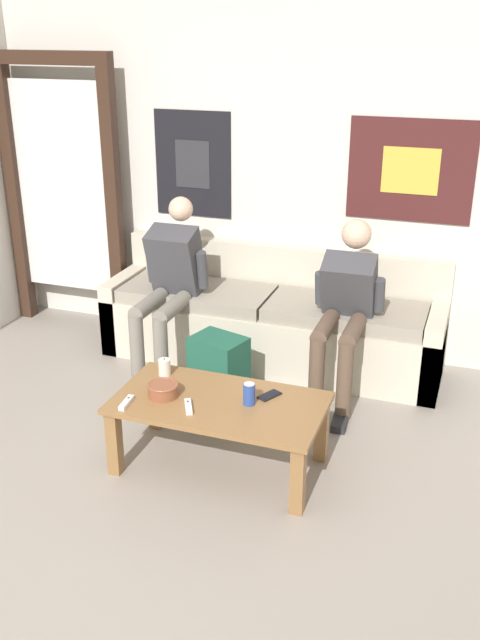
{
  "coord_description": "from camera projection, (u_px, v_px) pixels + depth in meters",
  "views": [
    {
      "loc": [
        1.63,
        -2.02,
        2.34
      ],
      "look_at": [
        0.31,
        1.71,
        0.68
      ],
      "focal_mm": 40.0,
      "sensor_mm": 36.0,
      "label": 1
    }
  ],
  "objects": [
    {
      "name": "game_controller_near_right",
      "position": [
        188.0,
        407.0,
        3.82
      ],
      "size": [
        0.1,
        0.14,
        0.03
      ],
      "color": "white",
      "rests_on": "coffee_table"
    },
    {
      "name": "game_controller_near_left",
      "position": [
        126.0,
        403.0,
        3.86
      ],
      "size": [
        0.05,
        0.15,
        0.03
      ],
      "color": "white",
      "rests_on": "coffee_table"
    },
    {
      "name": "couch",
      "position": [
        272.0,
        322.0,
        5.25
      ],
      "size": [
        2.47,
        0.7,
        0.81
      ],
      "color": "beige",
      "rests_on": "ground_plane"
    },
    {
      "name": "coffee_table",
      "position": [
        219.0,
        412.0,
        3.93
      ],
      "size": [
        1.16,
        0.63,
        0.42
      ],
      "color": "olive",
      "rests_on": "ground_plane"
    },
    {
      "name": "person_seated_teen",
      "position": [
        345.0,
        305.0,
        4.63
      ],
      "size": [
        0.47,
        0.9,
        1.15
      ],
      "color": "brown",
      "rests_on": "ground_plane"
    },
    {
      "name": "wall_back",
      "position": [
        258.0,
        178.0,
        5.25
      ],
      "size": [
        10.0,
        0.07,
        2.55
      ],
      "color": "silver",
      "rests_on": "ground_plane"
    },
    {
      "name": "cell_phone",
      "position": [
        269.0,
        395.0,
        3.95
      ],
      "size": [
        0.12,
        0.15,
        0.01
      ],
      "color": "black",
      "rests_on": "coffee_table"
    },
    {
      "name": "backpack",
      "position": [
        218.0,
        372.0,
        4.66
      ],
      "size": [
        0.4,
        0.35,
        0.46
      ],
      "color": "#1E5642",
      "rests_on": "ground_plane"
    },
    {
      "name": "ceramic_bowl",
      "position": [
        163.0,
        389.0,
        3.94
      ],
      "size": [
        0.17,
        0.17,
        0.08
      ],
      "color": "brown",
      "rests_on": "coffee_table"
    },
    {
      "name": "pillar_candle",
      "position": [
        165.0,
        367.0,
        4.18
      ],
      "size": [
        0.07,
        0.07,
        0.11
      ],
      "color": "silver",
      "rests_on": "coffee_table"
    },
    {
      "name": "drink_can_blue",
      "position": [
        249.0,
        394.0,
        3.85
      ],
      "size": [
        0.07,
        0.07,
        0.12
      ],
      "color": "#28479E",
      "rests_on": "coffee_table"
    },
    {
      "name": "ground_plane",
      "position": [
        47.0,
        592.0,
        3.16
      ],
      "size": [
        18.0,
        18.0,
        0.0
      ],
      "primitive_type": "plane",
      "color": "gray"
    },
    {
      "name": "person_seated_adult",
      "position": [
        169.0,
        281.0,
        5.0
      ],
      "size": [
        0.47,
        0.88,
        1.21
      ],
      "color": "gray",
      "rests_on": "ground_plane"
    },
    {
      "name": "door_frame",
      "position": [
        62.0,
        180.0,
        5.56
      ],
      "size": [
        1.0,
        0.1,
        2.15
      ],
      "color": "#382319",
      "rests_on": "ground_plane"
    }
  ]
}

